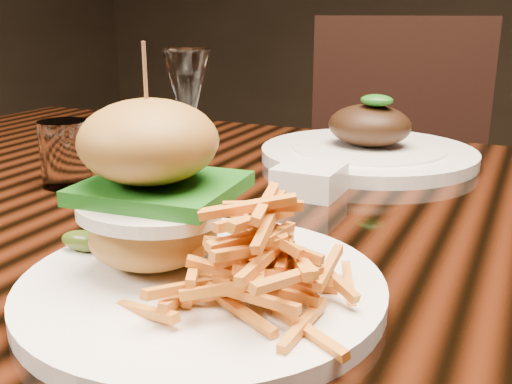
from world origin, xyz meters
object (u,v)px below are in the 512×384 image
at_px(dining_table, 306,273).
at_px(wine_glass, 187,85).
at_px(chair_far, 392,183).
at_px(far_dish, 368,148).
at_px(burger_plate, 197,234).

relative_size(dining_table, wine_glass, 9.56).
bearing_deg(chair_far, far_dish, -91.03).
bearing_deg(far_dish, dining_table, -89.67).
xyz_separation_m(dining_table, far_dish, (-0.00, 0.26, 0.10)).
height_order(wine_glass, far_dish, wine_glass).
relative_size(far_dish, chair_far, 0.33).
bearing_deg(dining_table, chair_far, 96.31).
height_order(burger_plate, wine_glass, burger_plate).
bearing_deg(wine_glass, dining_table, -17.83).
distance_m(dining_table, burger_plate, 0.26).
height_order(dining_table, wine_glass, wine_glass).
height_order(burger_plate, chair_far, chair_far).
xyz_separation_m(burger_plate, chair_far, (-0.09, 1.12, -0.26)).
height_order(wine_glass, chair_far, chair_far).
bearing_deg(dining_table, far_dish, 90.33).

